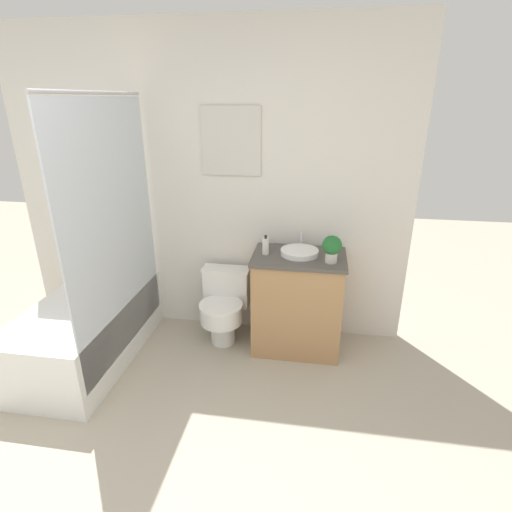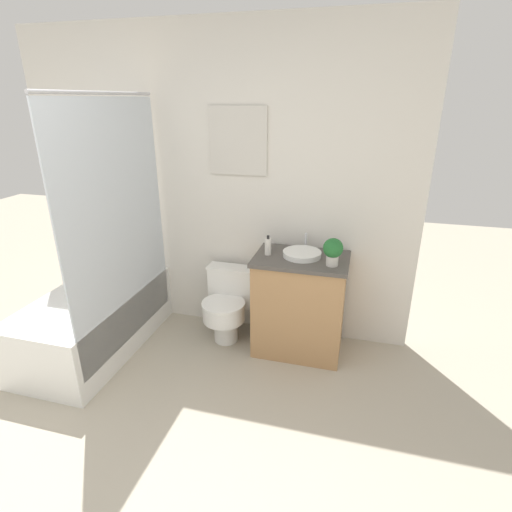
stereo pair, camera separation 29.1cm
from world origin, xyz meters
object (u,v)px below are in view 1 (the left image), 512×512
sink (300,252)px  soap_bottle (266,246)px  toilet (224,305)px  potted_plant (332,247)px

sink → soap_bottle: soap_bottle is taller
soap_bottle → sink: bearing=6.9°
sink → soap_bottle: (-0.26, -0.03, 0.05)m
sink → soap_bottle: bearing=-173.1°
toilet → sink: 0.80m
toilet → soap_bottle: (0.35, -0.02, 0.56)m
toilet → soap_bottle: size_ratio=3.99×
sink → potted_plant: potted_plant is taller
sink → soap_bottle: size_ratio=2.14×
soap_bottle → potted_plant: (0.50, -0.09, 0.05)m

